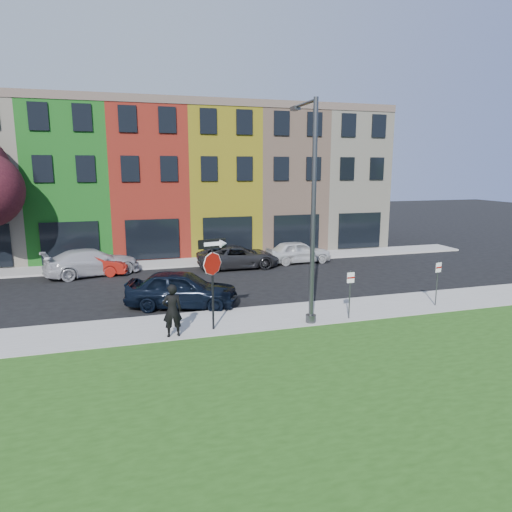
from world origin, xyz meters
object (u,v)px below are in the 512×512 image
object	(u,v)px
sedan_near	(182,289)
street_lamp	(311,213)
stop_sign	(212,266)
man	(172,310)

from	to	relation	value
sedan_near	street_lamp	world-z (taller)	street_lamp
stop_sign	street_lamp	distance (m)	4.22
stop_sign	sedan_near	xyz separation A→B (m)	(-0.70, 3.47, -1.72)
sedan_near	street_lamp	size ratio (longest dim) A/B	0.62
stop_sign	street_lamp	bearing A→B (deg)	-10.53
man	street_lamp	distance (m)	6.28
man	sedan_near	xyz separation A→B (m)	(0.83, 3.77, -0.25)
man	street_lamp	xyz separation A→B (m)	(5.34, 0.20, 3.29)
man	sedan_near	distance (m)	3.87
sedan_near	street_lamp	xyz separation A→B (m)	(4.51, -3.57, 3.54)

